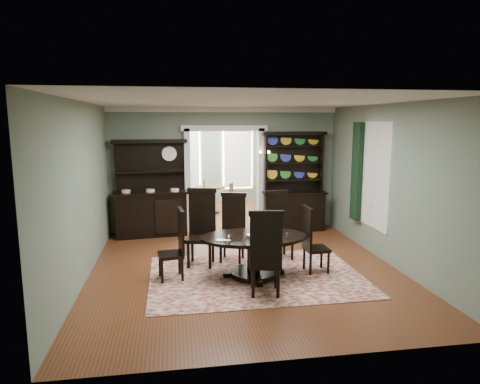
% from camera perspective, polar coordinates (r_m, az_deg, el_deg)
% --- Properties ---
extents(room, '(5.51, 6.01, 3.01)m').
position_cam_1_polar(room, '(7.55, 0.61, 1.11)').
color(room, brown).
rests_on(room, ground).
extents(parlor, '(3.51, 3.50, 3.01)m').
position_cam_1_polar(parlor, '(12.96, -3.45, 4.31)').
color(parlor, brown).
rests_on(parlor, ground).
extents(doorway_trim, '(2.08, 0.25, 2.57)m').
position_cam_1_polar(doorway_trim, '(10.45, -2.10, 3.65)').
color(doorway_trim, silver).
rests_on(doorway_trim, floor).
extents(right_window, '(0.15, 1.47, 2.12)m').
position_cam_1_polar(right_window, '(9.20, 16.43, 2.38)').
color(right_window, white).
rests_on(right_window, wall_right).
extents(wall_sconce, '(0.27, 0.21, 0.21)m').
position_cam_1_polar(wall_sconce, '(10.43, 3.20, 5.13)').
color(wall_sconce, gold).
rests_on(wall_sconce, back_wall_right).
extents(rug, '(3.67, 2.65, 0.01)m').
position_cam_1_polar(rug, '(7.59, 2.17, -11.13)').
color(rug, maroon).
rests_on(rug, floor).
extents(dining_table, '(1.84, 1.71, 0.73)m').
position_cam_1_polar(dining_table, '(7.43, 1.86, -7.50)').
color(dining_table, black).
rests_on(dining_table, rug).
extents(centerpiece, '(1.25, 0.80, 0.21)m').
position_cam_1_polar(centerpiece, '(7.28, 1.81, -5.57)').
color(centerpiece, silver).
rests_on(centerpiece, dining_table).
extents(chair_far_left, '(0.63, 0.61, 1.44)m').
position_cam_1_polar(chair_far_left, '(8.07, -5.14, -4.33)').
color(chair_far_left, black).
rests_on(chair_far_left, rug).
extents(chair_far_mid, '(0.60, 0.59, 1.31)m').
position_cam_1_polar(chair_far_mid, '(8.28, -0.95, -4.41)').
color(chair_far_mid, black).
rests_on(chair_far_mid, rug).
extents(chair_far_right, '(0.56, 0.54, 1.33)m').
position_cam_1_polar(chair_far_right, '(8.46, 5.06, -4.09)').
color(chair_far_right, black).
rests_on(chair_far_right, rug).
extents(chair_end_left, '(0.48, 0.50, 1.22)m').
position_cam_1_polar(chair_end_left, '(7.37, -8.47, -6.68)').
color(chair_end_left, black).
rests_on(chair_end_left, rug).
extents(chair_end_right, '(0.43, 0.46, 1.20)m').
position_cam_1_polar(chair_end_right, '(7.70, 9.49, -6.07)').
color(chair_end_right, black).
rests_on(chair_end_right, rug).
extents(chair_near, '(0.58, 0.55, 1.37)m').
position_cam_1_polar(chair_near, '(6.55, 3.43, -7.90)').
color(chair_near, black).
rests_on(chair_near, rug).
extents(sideboard, '(1.76, 0.77, 2.25)m').
position_cam_1_polar(sideboard, '(10.25, -11.78, -1.36)').
color(sideboard, black).
rests_on(sideboard, floor).
extents(welsh_dresser, '(1.56, 0.60, 2.42)m').
position_cam_1_polar(welsh_dresser, '(10.63, 7.13, -0.35)').
color(welsh_dresser, black).
rests_on(welsh_dresser, floor).
extents(parlor_table, '(0.86, 0.86, 0.80)m').
position_cam_1_polar(parlor_table, '(12.53, -3.91, -0.47)').
color(parlor_table, '#543118').
rests_on(parlor_table, parlor_floor).
extents(parlor_chair_left, '(0.44, 0.44, 1.05)m').
position_cam_1_polar(parlor_chair_left, '(12.35, -5.37, -0.44)').
color(parlor_chair_left, '#543118').
rests_on(parlor_chair_left, parlor_floor).
extents(parlor_chair_right, '(0.43, 0.42, 0.90)m').
position_cam_1_polar(parlor_chair_right, '(12.40, -0.71, -0.73)').
color(parlor_chair_right, '#543118').
rests_on(parlor_chair_right, parlor_floor).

